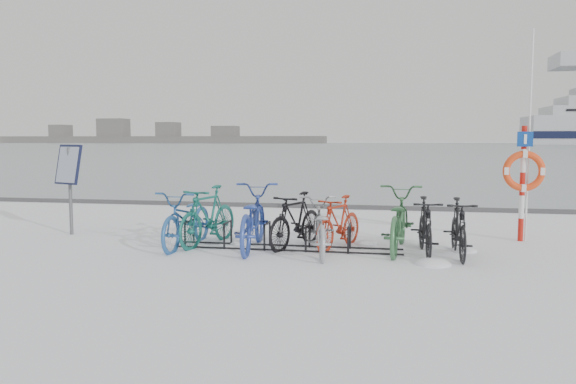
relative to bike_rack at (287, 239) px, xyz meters
The scene contains 17 objects.
ground 0.18m from the bike_rack, ahead, with size 900.00×900.00×0.00m, color white.
ice_sheet 155.00m from the bike_rack, 90.00° to the left, with size 400.00×298.00×0.02m, color #929DA5.
quay_edge 5.90m from the bike_rack, 90.00° to the left, with size 400.00×0.25×0.10m, color #3F3F42.
bike_rack is the anchor object (origin of this frame).
info_board 4.74m from the bike_rack, behind, with size 0.64×0.41×1.81m.
lifebuoy_station 4.59m from the bike_rack, 19.63° to the left, with size 0.76×0.22×3.93m.
shoreline 287.22m from the bike_rack, 115.14° to the left, with size 180.00×12.00×9.50m.
bike_0 1.83m from the bike_rack, behind, with size 0.70×2.02×1.06m, color #245593.
bike_1 1.56m from the bike_rack, behind, with size 0.52×1.84×1.11m, color #166055.
bike_2 0.73m from the bike_rack, behind, with size 0.77×2.20×1.16m, color #2A4196.
bike_3 0.41m from the bike_rack, 62.49° to the left, with size 0.48×1.68×1.01m, color black.
bike_4 0.75m from the bike_rack, 28.44° to the right, with size 0.64×1.85×0.97m, color #989CA0.
bike_5 0.97m from the bike_rack, 18.51° to the left, with size 0.45×1.59×0.96m, color #A32714.
bike_6 1.95m from the bike_rack, ahead, with size 0.75×2.15×1.13m, color #34683E.
bike_7 2.36m from the bike_rack, ahead, with size 0.46×1.64×0.99m, color black.
bike_8 2.89m from the bike_rack, ahead, with size 0.46×1.65×0.99m, color black.
snow_drifts 1.01m from the bike_rack, ahead, with size 5.74×1.97×0.19m.
Camera 1 is at (1.78, -9.51, 1.91)m, focal length 35.00 mm.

